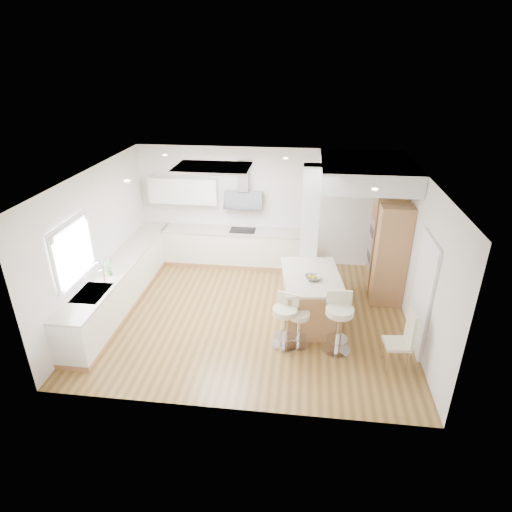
# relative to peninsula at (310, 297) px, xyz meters

# --- Properties ---
(ground) EXTENTS (6.00, 6.00, 0.00)m
(ground) POSITION_rel_peninsula_xyz_m (-1.12, 0.01, -0.49)
(ground) COLOR olive
(ground) RESTS_ON ground
(ceiling) EXTENTS (6.00, 5.00, 0.02)m
(ceiling) POSITION_rel_peninsula_xyz_m (-1.12, 0.01, -0.49)
(ceiling) COLOR silver
(ceiling) RESTS_ON ground
(wall_back) EXTENTS (6.00, 0.04, 2.80)m
(wall_back) POSITION_rel_peninsula_xyz_m (-1.12, 2.51, 0.91)
(wall_back) COLOR silver
(wall_back) RESTS_ON ground
(wall_left) EXTENTS (0.04, 5.00, 2.80)m
(wall_left) POSITION_rel_peninsula_xyz_m (-4.12, 0.01, 0.91)
(wall_left) COLOR silver
(wall_left) RESTS_ON ground
(wall_right) EXTENTS (0.04, 5.00, 2.80)m
(wall_right) POSITION_rel_peninsula_xyz_m (1.88, 0.01, 0.91)
(wall_right) COLOR silver
(wall_right) RESTS_ON ground
(skylight) EXTENTS (4.10, 2.10, 0.06)m
(skylight) POSITION_rel_peninsula_xyz_m (-1.91, 0.61, 2.28)
(skylight) COLOR white
(skylight) RESTS_ON ground
(window_left) EXTENTS (0.06, 1.28, 1.07)m
(window_left) POSITION_rel_peninsula_xyz_m (-4.08, -0.89, 1.20)
(window_left) COLOR white
(window_left) RESTS_ON ground
(doorway_right) EXTENTS (0.05, 1.00, 2.10)m
(doorway_right) POSITION_rel_peninsula_xyz_m (1.85, -0.59, 0.51)
(doorway_right) COLOR #433C35
(doorway_right) RESTS_ON ground
(counter_left) EXTENTS (0.63, 4.50, 1.35)m
(counter_left) POSITION_rel_peninsula_xyz_m (-3.82, 0.24, -0.03)
(counter_left) COLOR #B37F4C
(counter_left) RESTS_ON ground
(counter_back) EXTENTS (3.62, 0.63, 2.50)m
(counter_back) POSITION_rel_peninsula_xyz_m (-2.04, 2.24, 0.21)
(counter_back) COLOR #B37F4C
(counter_back) RESTS_ON ground
(pillar) EXTENTS (0.35, 0.35, 2.80)m
(pillar) POSITION_rel_peninsula_xyz_m (-0.07, 0.96, 0.91)
(pillar) COLOR white
(pillar) RESTS_ON ground
(soffit) EXTENTS (1.78, 2.20, 0.40)m
(soffit) POSITION_rel_peninsula_xyz_m (0.98, 1.41, 2.11)
(soffit) COLOR silver
(soffit) RESTS_ON ground
(oven_column) EXTENTS (0.63, 1.21, 2.10)m
(oven_column) POSITION_rel_peninsula_xyz_m (1.55, 1.24, 0.56)
(oven_column) COLOR #B37F4C
(oven_column) RESTS_ON ground
(peninsula) EXTENTS (1.24, 1.71, 1.04)m
(peninsula) POSITION_rel_peninsula_xyz_m (0.00, 0.00, 0.00)
(peninsula) COLOR #B37F4C
(peninsula) RESTS_ON ground
(bar_stool_a) EXTENTS (0.55, 0.55, 0.99)m
(bar_stool_a) POSITION_rel_peninsula_xyz_m (-0.43, -0.89, 0.07)
(bar_stool_a) COLOR silver
(bar_stool_a) RESTS_ON ground
(bar_stool_b) EXTENTS (0.46, 0.46, 0.86)m
(bar_stool_b) POSITION_rel_peninsula_xyz_m (-0.19, -0.84, -0.00)
(bar_stool_b) COLOR silver
(bar_stool_b) RESTS_ON ground
(bar_stool_c) EXTENTS (0.52, 0.52, 1.10)m
(bar_stool_c) POSITION_rel_peninsula_xyz_m (0.48, -0.90, 0.13)
(bar_stool_c) COLOR silver
(bar_stool_c) RESTS_ON ground
(dining_chair) EXTENTS (0.43, 0.43, 1.03)m
(dining_chair) POSITION_rel_peninsula_xyz_m (1.50, -1.18, 0.06)
(dining_chair) COLOR beige
(dining_chair) RESTS_ON ground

